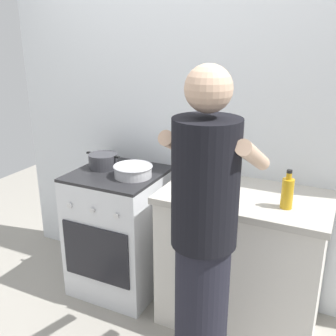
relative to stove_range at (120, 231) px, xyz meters
name	(u,v)px	position (x,y,z in m)	size (l,w,h in m)	color
ground	(154,308)	(0.35, -0.15, -0.45)	(6.00, 6.00, 0.00)	gray
back_wall	(212,120)	(0.55, 0.35, 0.80)	(3.20, 0.10, 2.50)	silver
countertop	(241,260)	(0.90, 0.00, 0.00)	(1.00, 0.60, 0.90)	silver
stove_range	(120,231)	(0.00, 0.00, 0.00)	(0.60, 0.62, 0.90)	silver
pot	(103,161)	(-0.14, 0.04, 0.50)	(0.27, 0.20, 0.10)	#38383D
mixing_bowl	(133,170)	(0.14, -0.03, 0.49)	(0.26, 0.26, 0.08)	#B7B7BC
utensil_crock	(221,165)	(0.68, 0.20, 0.54)	(0.10, 0.10, 0.33)	silver
oil_bottle	(287,193)	(1.15, -0.09, 0.54)	(0.07, 0.07, 0.22)	gold
person	(204,250)	(0.88, -0.64, 0.41)	(0.41, 0.50, 1.70)	black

